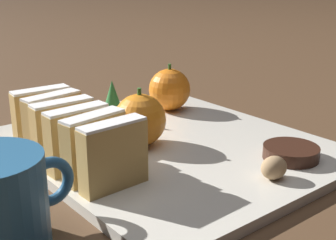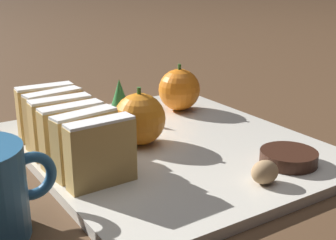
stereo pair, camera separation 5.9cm
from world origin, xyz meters
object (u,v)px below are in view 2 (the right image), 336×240
(orange_near, at_px, (140,119))
(chocolate_cookie, at_px, (289,157))
(orange_far, at_px, (179,90))
(walnut, at_px, (265,172))

(orange_near, xyz_separation_m, chocolate_cookie, (0.11, -0.15, -0.03))
(orange_far, distance_m, walnut, 0.27)
(walnut, distance_m, chocolate_cookie, 0.06)
(orange_far, relative_size, chocolate_cookie, 1.11)
(orange_near, xyz_separation_m, walnut, (0.05, -0.17, -0.02))
(walnut, height_order, chocolate_cookie, walnut)
(orange_far, relative_size, walnut, 2.39)
(orange_near, distance_m, chocolate_cookie, 0.19)
(orange_near, height_order, orange_far, same)
(orange_near, height_order, chocolate_cookie, orange_near)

